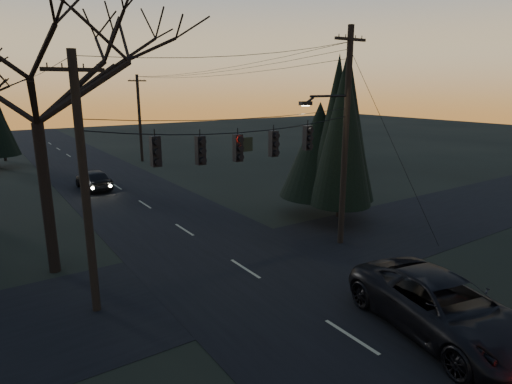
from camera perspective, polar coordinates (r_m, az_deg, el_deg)
main_road at (r=26.60m, az=-13.15°, el=-2.60°), size 8.00×120.00×0.02m
cross_road at (r=18.12m, az=-1.46°, el=-10.21°), size 60.00×7.00×0.02m
utility_pole_right at (r=21.36m, az=11.16°, el=-6.66°), size 5.00×0.30×10.00m
utility_pole_left at (r=16.07m, az=-20.43°, el=-14.53°), size 1.80×0.30×8.50m
utility_pole_far_r at (r=44.96m, az=-14.91°, el=4.00°), size 1.80×0.30×8.50m
utility_pole_far_l at (r=50.59m, az=-30.40°, el=3.61°), size 0.30×0.30×8.00m
span_signal_assembly at (r=16.56m, az=-2.27°, el=6.20°), size 11.50×0.44×1.65m
bare_tree_left at (r=18.34m, az=-28.01°, el=15.75°), size 9.86×9.86×12.15m
evergreen_right at (r=24.56m, az=11.47°, el=6.93°), size 4.76×4.76×7.88m
suv_near at (r=14.61m, az=23.76°, el=-13.93°), size 4.12×6.82×1.77m
sedan_oncoming_a at (r=33.58m, az=-20.81°, el=1.58°), size 1.98×4.46×1.49m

